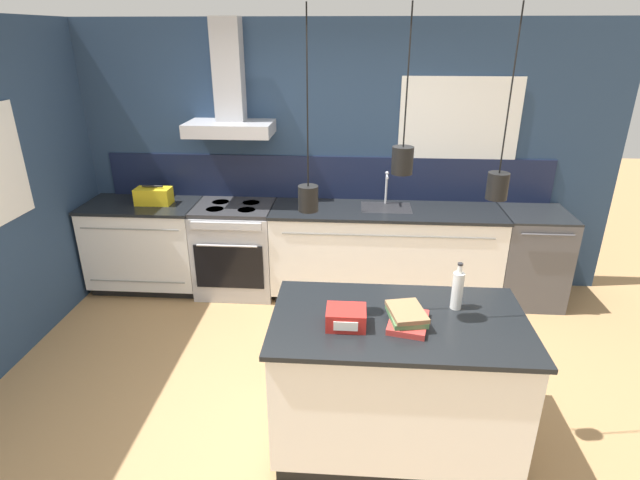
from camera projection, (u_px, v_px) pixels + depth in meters
name	position (u px, v px, depth m)	size (l,w,h in m)	color
ground_plane	(309.00, 404.00, 3.58)	(16.00, 16.00, 0.00)	#A87F51
wall_back	(321.00, 155.00, 4.90)	(5.60, 2.43, 2.60)	navy
wall_left	(6.00, 194.00, 3.88)	(0.08, 3.80, 2.60)	navy
counter_run_left	(147.00, 245.00, 5.08)	(1.11, 0.64, 0.91)	black
counter_run_sink	(384.00, 252.00, 4.92)	(2.21, 0.64, 1.23)	black
oven_range	(236.00, 249.00, 5.02)	(0.77, 0.66, 0.91)	#B5B5BA
dishwasher	(530.00, 257.00, 4.83)	(0.61, 0.65, 0.91)	#4C4C51
kitchen_island	(395.00, 381.00, 3.11)	(1.51, 0.86, 0.91)	black
bottle_on_island	(457.00, 290.00, 3.00)	(0.07, 0.07, 0.30)	silver
book_stack	(407.00, 318.00, 2.86)	(0.27, 0.33, 0.09)	#B2332D
red_supply_box	(346.00, 318.00, 2.84)	(0.23, 0.19, 0.11)	red
yellow_toolbox	(154.00, 196.00, 4.87)	(0.34, 0.18, 0.19)	gold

